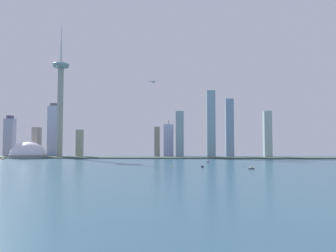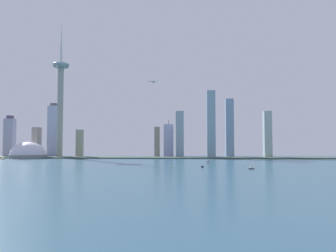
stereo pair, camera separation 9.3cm
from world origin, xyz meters
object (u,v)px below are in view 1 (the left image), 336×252
(boat_0, at_px, (251,168))
(boat_1, at_px, (3,159))
(skyscraper_3, at_px, (157,142))
(skyscraper_1, at_px, (229,128))
(channel_buoy_0, at_px, (171,165))
(skyscraper_8, at_px, (10,137))
(boat_3, at_px, (202,167))
(skyscraper_6, at_px, (267,134))
(observation_tower, at_px, (60,91))
(skyscraper_2, at_px, (53,131))
(skyscraper_0, at_px, (180,134))
(skyscraper_5, at_px, (211,124))
(skyscraper_7, at_px, (37,142))
(stadium_dome, at_px, (28,155))
(skyscraper_4, at_px, (169,140))
(skyscraper_9, at_px, (80,143))
(airplane, at_px, (153,82))

(boat_0, xyz_separation_m, boat_1, (-523.34, 263.30, -0.08))
(skyscraper_3, xyz_separation_m, boat_1, (-348.56, -177.31, -40.88))
(skyscraper_1, xyz_separation_m, channel_buoy_0, (-142.86, -332.18, -77.20))
(skyscraper_8, relative_size, boat_3, 16.32)
(skyscraper_1, height_order, skyscraper_6, skyscraper_1)
(observation_tower, bearing_deg, skyscraper_2, 125.83)
(skyscraper_3, bearing_deg, skyscraper_0, -15.52)
(observation_tower, relative_size, skyscraper_5, 2.10)
(skyscraper_7, bearing_deg, skyscraper_3, 6.09)
(skyscraper_0, distance_m, skyscraper_3, 70.29)
(observation_tower, height_order, skyscraper_6, observation_tower)
(stadium_dome, distance_m, skyscraper_6, 619.29)
(skyscraper_4, bearing_deg, stadium_dome, -162.11)
(skyscraper_9, bearing_deg, stadium_dome, -149.80)
(skyscraper_2, height_order, boat_3, skyscraper_2)
(skyscraper_0, distance_m, skyscraper_8, 470.58)
(skyscraper_3, bearing_deg, skyscraper_9, -167.29)
(stadium_dome, height_order, skyscraper_5, skyscraper_5)
(skyscraper_2, xyz_separation_m, channel_buoy_0, (353.71, -370.97, -72.76))
(skyscraper_2, relative_size, airplane, 6.05)
(skyscraper_0, height_order, skyscraper_2, skyscraper_2)
(boat_1, xyz_separation_m, boat_3, (453.63, -232.13, -0.04))
(skyscraper_0, bearing_deg, skyscraper_4, 148.52)
(skyscraper_5, xyz_separation_m, boat_3, (-41.46, -337.83, -86.29))
(skyscraper_4, bearing_deg, skyscraper_0, -31.48)
(stadium_dome, xyz_separation_m, skyscraper_9, (112.04, 65.21, 29.12))
(skyscraper_4, relative_size, skyscraper_6, 0.85)
(skyscraper_2, xyz_separation_m, skyscraper_8, (-106.62, -40.83, -19.52))
(stadium_dome, relative_size, skyscraper_5, 0.52)
(skyscraper_3, height_order, skyscraper_6, skyscraper_6)
(skyscraper_6, bearing_deg, boat_0, -107.37)
(skyscraper_2, bearing_deg, skyscraper_9, -25.09)
(observation_tower, distance_m, boat_1, 232.41)
(skyscraper_4, height_order, skyscraper_5, skyscraper_5)
(boat_0, bearing_deg, skyscraper_7, 124.19)
(observation_tower, relative_size, skyscraper_7, 4.48)
(skyscraper_5, relative_size, skyscraper_6, 1.43)
(skyscraper_0, height_order, skyscraper_9, skyscraper_0)
(skyscraper_2, xyz_separation_m, boat_0, (473.32, -436.03, -72.66))
(skyscraper_0, relative_size, skyscraper_5, 0.73)
(boat_1, height_order, airplane, airplane)
(skyscraper_2, relative_size, skyscraper_5, 0.87)
(stadium_dome, relative_size, skyscraper_4, 0.88)
(boat_0, bearing_deg, skyscraper_4, 90.59)
(skyscraper_4, height_order, skyscraper_6, skyscraper_6)
(skyscraper_9, distance_m, boat_3, 480.40)
(channel_buoy_0, bearing_deg, skyscraper_2, 133.64)
(skyscraper_7, bearing_deg, skyscraper_1, -0.84)
(skyscraper_4, distance_m, skyscraper_9, 245.58)
(skyscraper_5, relative_size, skyscraper_9, 2.33)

